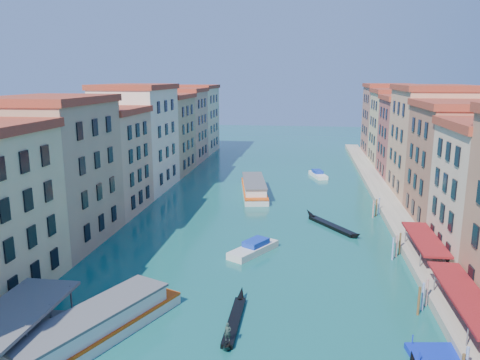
% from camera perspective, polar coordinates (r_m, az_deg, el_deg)
% --- Properties ---
extents(left_bank_palazzos, '(12.80, 128.40, 21.00)m').
position_cam_1_polar(left_bank_palazzos, '(90.15, -13.76, 4.02)').
color(left_bank_palazzos, beige).
rests_on(left_bank_palazzos, ground).
extents(right_bank_palazzos, '(12.80, 128.40, 21.00)m').
position_cam_1_polar(right_bank_palazzos, '(87.10, 23.09, 3.12)').
color(right_bank_palazzos, brown).
rests_on(right_bank_palazzos, ground).
extents(quay, '(4.00, 140.00, 1.00)m').
position_cam_1_polar(quay, '(87.22, 17.49, -2.66)').
color(quay, gray).
rests_on(quay, ground).
extents(restaurant_awnings, '(3.20, 44.55, 3.12)m').
position_cam_1_polar(restaurant_awnings, '(47.88, 26.05, -12.84)').
color(restaurant_awnings, maroon).
rests_on(restaurant_awnings, ground).
extents(vaporetto_stop, '(5.40, 16.40, 3.65)m').
position_cam_1_polar(vaporetto_stop, '(43.50, -27.09, -17.88)').
color(vaporetto_stop, '#59595C').
rests_on(vaporetto_stop, ground).
extents(mooring_poles_right, '(1.44, 54.24, 3.20)m').
position_cam_1_polar(mooring_poles_right, '(52.81, 20.69, -11.97)').
color(mooring_poles_right, brown).
rests_on(mooring_poles_right, ground).
extents(vaporetto_near, '(11.39, 18.87, 2.79)m').
position_cam_1_polar(vaporetto_near, '(44.21, -17.48, -16.78)').
color(vaporetto_near, silver).
rests_on(vaporetto_near, ground).
extents(vaporetto_far, '(7.42, 19.32, 2.81)m').
position_cam_1_polar(vaporetto_far, '(91.32, 1.71, -0.91)').
color(vaporetto_far, silver).
rests_on(vaporetto_far, ground).
extents(gondola_fore, '(1.09, 11.49, 2.29)m').
position_cam_1_polar(gondola_fore, '(45.35, -0.71, -16.62)').
color(gondola_fore, black).
rests_on(gondola_fore, ground).
extents(gondola_far, '(8.62, 11.69, 1.92)m').
position_cam_1_polar(gondola_far, '(72.82, 10.99, -5.36)').
color(gondola_far, black).
rests_on(gondola_far, ground).
extents(motorboat_mid, '(6.24, 8.13, 1.65)m').
position_cam_1_polar(motorboat_mid, '(61.45, 1.70, -8.29)').
color(motorboat_mid, silver).
rests_on(motorboat_mid, ground).
extents(motorboat_far, '(4.32, 7.66, 1.51)m').
position_cam_1_polar(motorboat_far, '(108.29, 9.48, 0.69)').
color(motorboat_far, white).
rests_on(motorboat_far, ground).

